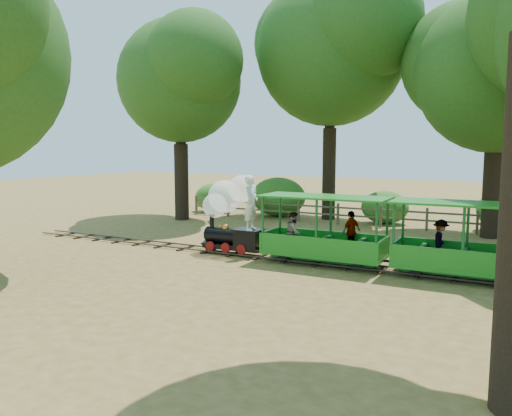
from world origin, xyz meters
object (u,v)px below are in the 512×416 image
at_px(locomotive, 231,208).
at_px(carriage_rear, 466,250).
at_px(carriage_front, 323,238).
at_px(fence, 359,213).

distance_m(locomotive, carriage_rear, 7.41).
bearing_deg(carriage_front, fence, 98.16).
relative_size(carriage_front, fence, 0.21).
relative_size(locomotive, carriage_rear, 0.71).
distance_m(carriage_front, carriage_rear, 4.08).
bearing_deg(fence, carriage_rear, -56.82).
bearing_deg(locomotive, carriage_front, -1.04).
bearing_deg(locomotive, carriage_rear, -0.34).
distance_m(locomotive, carriage_front, 3.38).
xyz_separation_m(locomotive, carriage_front, (3.30, -0.06, -0.73)).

